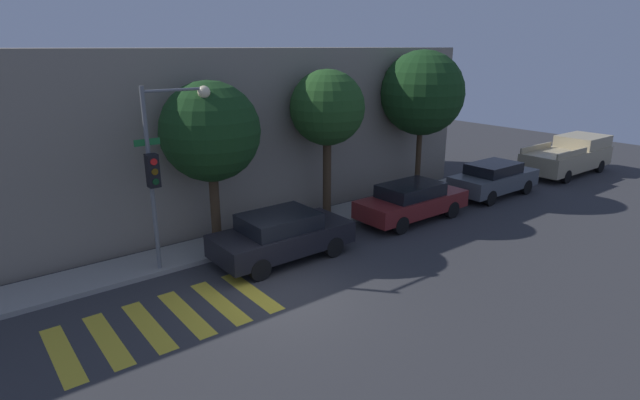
# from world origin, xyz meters

# --- Properties ---
(ground_plane) EXTENTS (60.00, 60.00, 0.00)m
(ground_plane) POSITION_xyz_m (0.00, 0.00, 0.00)
(ground_plane) COLOR #333335
(sidewalk) EXTENTS (26.00, 1.71, 0.14)m
(sidewalk) POSITION_xyz_m (0.00, 4.05, 0.07)
(sidewalk) COLOR gray
(sidewalk) RESTS_ON ground
(building_row) EXTENTS (26.00, 6.00, 6.17)m
(building_row) POSITION_xyz_m (0.00, 8.31, 3.09)
(building_row) COLOR gray
(building_row) RESTS_ON ground
(crosswalk) EXTENTS (5.04, 2.60, 0.00)m
(crosswalk) POSITION_xyz_m (-2.85, 0.80, 0.00)
(crosswalk) COLOR gold
(crosswalk) RESTS_ON ground
(traffic_light_pole) EXTENTS (2.25, 0.56, 5.26)m
(traffic_light_pole) POSITION_xyz_m (-1.59, 3.37, 3.44)
(traffic_light_pole) COLOR slate
(traffic_light_pole) RESTS_ON ground
(sedan_near_corner) EXTENTS (4.28, 1.89, 1.46)m
(sedan_near_corner) POSITION_xyz_m (1.31, 2.10, 0.77)
(sedan_near_corner) COLOR black
(sedan_near_corner) RESTS_ON ground
(sedan_middle) EXTENTS (4.50, 1.75, 1.42)m
(sedan_middle) POSITION_xyz_m (7.09, 2.10, 0.75)
(sedan_middle) COLOR maroon
(sedan_middle) RESTS_ON ground
(sedan_far_end) EXTENTS (4.33, 1.74, 1.46)m
(sedan_far_end) POSITION_xyz_m (12.29, 2.10, 0.77)
(sedan_far_end) COLOR #4C5156
(sedan_far_end) RESTS_ON ground
(pickup_truck) EXTENTS (5.56, 2.10, 1.81)m
(pickup_truck) POSITION_xyz_m (18.86, 2.10, 0.92)
(pickup_truck) COLOR tan
(pickup_truck) RESTS_ON ground
(tree_near_corner) EXTENTS (3.08, 3.08, 5.28)m
(tree_near_corner) POSITION_xyz_m (0.22, 4.26, 3.73)
(tree_near_corner) COLOR #42301E
(tree_near_corner) RESTS_ON ground
(tree_midblock) EXTENTS (2.69, 2.69, 5.48)m
(tree_midblock) POSITION_xyz_m (4.79, 4.26, 4.10)
(tree_midblock) COLOR #42301E
(tree_midblock) RESTS_ON ground
(tree_far_end) EXTENTS (3.49, 3.49, 6.12)m
(tree_far_end) POSITION_xyz_m (9.83, 4.26, 4.37)
(tree_far_end) COLOR #42301E
(tree_far_end) RESTS_ON ground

